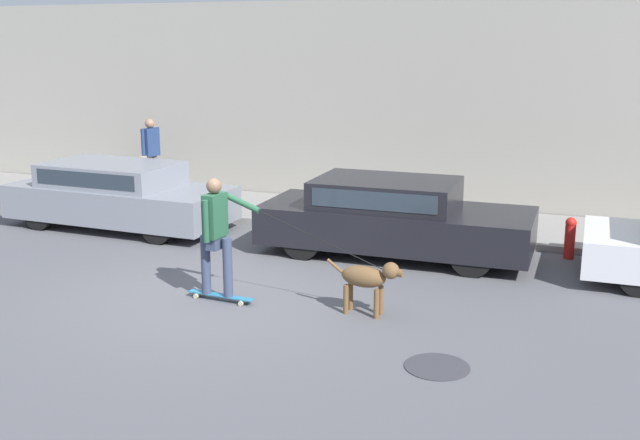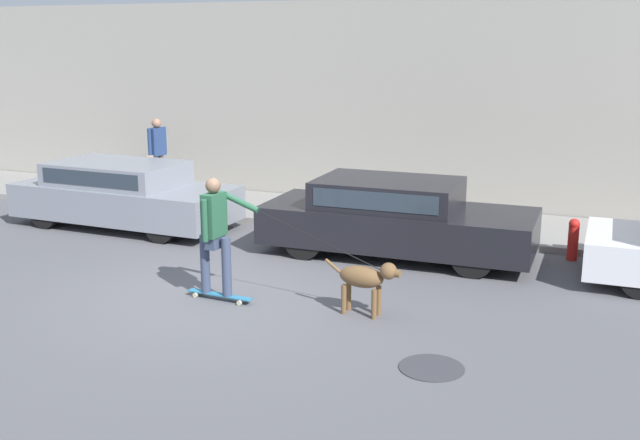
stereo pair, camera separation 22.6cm
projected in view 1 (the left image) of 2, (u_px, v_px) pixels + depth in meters
The scene contains 10 objects.
ground_plane at pixel (216, 297), 10.48m from camera, with size 36.00×36.00×0.00m, color #545459.
back_wall at pixel (360, 104), 15.97m from camera, with size 32.00×0.30×4.32m.
sidewalk_curb at pixel (338, 214), 15.20m from camera, with size 30.00×2.44×0.12m.
parked_car_0 at pixel (119, 195), 14.24m from camera, with size 4.33×1.86×1.24m.
parked_car_1 at pixel (393, 218), 12.39m from camera, with size 4.47×1.79×1.27m.
dog at pixel (368, 278), 9.68m from camera, with size 1.06×0.33×0.75m.
skateboarder at pixel (217, 232), 10.10m from camera, with size 2.87×0.54×1.71m.
pedestrian_with_bag at pixel (151, 152), 16.75m from camera, with size 0.26×0.64×1.68m.
manhole_cover at pixel (437, 367), 8.22m from camera, with size 0.72×0.72×0.01m.
fire_hydrant at pixel (570, 237), 12.23m from camera, with size 0.18×0.18×0.69m.
Camera 1 is at (4.87, -8.79, 3.51)m, focal length 42.00 mm.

